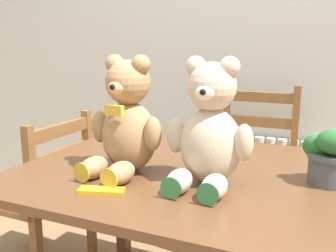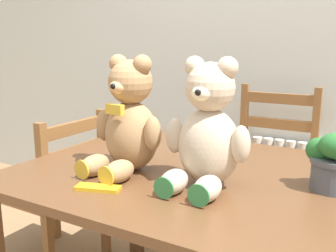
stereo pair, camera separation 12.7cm
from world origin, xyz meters
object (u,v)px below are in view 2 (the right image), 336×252
at_px(wooden_chair_behind, 269,174).
at_px(teddy_bear_left, 129,122).
at_px(chocolate_bar, 98,188).
at_px(teddy_bear_right, 207,132).
at_px(wooden_chair_side, 56,189).

xyz_separation_m(wooden_chair_behind, teddy_bear_left, (-0.26, -0.97, 0.45)).
height_order(teddy_bear_left, chocolate_bar, teddy_bear_left).
bearing_deg(wooden_chair_behind, teddy_bear_right, 92.50).
bearing_deg(teddy_bear_left, teddy_bear_right, -174.17).
bearing_deg(chocolate_bar, wooden_chair_behind, 78.70).
distance_m(wooden_chair_behind, chocolate_bar, 1.24).
relative_size(wooden_chair_side, chocolate_bar, 5.97).
xyz_separation_m(wooden_chair_behind, wooden_chair_side, (-0.94, -0.71, -0.03)).
relative_size(wooden_chair_behind, wooden_chair_side, 1.13).
relative_size(wooden_chair_behind, teddy_bear_left, 2.30).
bearing_deg(teddy_bear_left, wooden_chair_side, -15.40).
distance_m(wooden_chair_behind, teddy_bear_left, 1.10).
xyz_separation_m(teddy_bear_left, teddy_bear_right, (0.31, 0.00, -0.00)).
xyz_separation_m(teddy_bear_right, chocolate_bar, (-0.28, -0.21, -0.17)).
distance_m(wooden_chair_behind, teddy_bear_right, 1.07).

